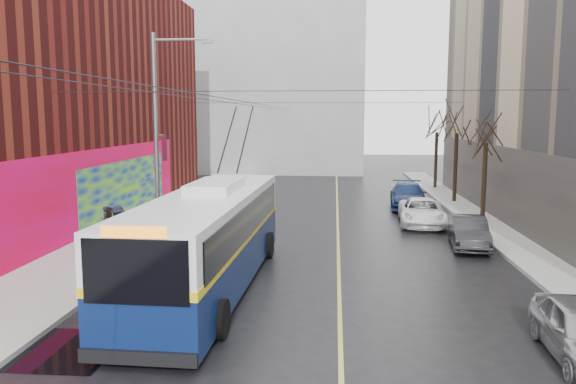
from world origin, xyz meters
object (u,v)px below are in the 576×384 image
at_px(streetlight_pole, 160,133).
at_px(pedestrian_b, 111,226).
at_px(parked_car_c, 422,212).
at_px(pedestrian_c, 118,226).
at_px(pedestrian_a, 108,223).
at_px(tree_near, 487,128).
at_px(tree_far, 437,122).
at_px(trolleybus, 209,238).
at_px(parked_car_d, 408,196).
at_px(following_car, 234,207).
at_px(parked_car_b, 469,232).
at_px(tree_mid, 457,121).

bearing_deg(streetlight_pole, pedestrian_b, -158.14).
relative_size(parked_car_c, pedestrian_c, 2.84).
xyz_separation_m(pedestrian_a, pedestrian_b, (0.40, -0.63, 0.03)).
relative_size(tree_near, pedestrian_c, 3.74).
bearing_deg(tree_near, tree_far, 90.00).
bearing_deg(tree_near, pedestrian_c, -156.67).
height_order(tree_near, pedestrian_b, tree_near).
xyz_separation_m(trolleybus, parked_car_d, (8.50, 16.95, -0.91)).
xyz_separation_m(parked_car_c, pedestrian_a, (-14.33, -5.56, 0.24)).
xyz_separation_m(streetlight_pole, following_car, (2.05, 6.01, -4.14)).
height_order(trolleybus, pedestrian_a, trolleybus).
bearing_deg(parked_car_b, trolleybus, -140.15).
height_order(following_car, pedestrian_b, pedestrian_b).
bearing_deg(trolleybus, streetlight_pole, 121.25).
bearing_deg(pedestrian_a, parked_car_c, -58.35).
distance_m(parked_car_d, following_car, 11.04).
bearing_deg(trolleybus, tree_mid, 60.09).
distance_m(parked_car_c, following_car, 9.91).
xyz_separation_m(tree_near, parked_car_b, (-2.00, -5.58, -4.31)).
xyz_separation_m(parked_car_d, pedestrian_b, (-13.93, -11.70, 0.20)).
bearing_deg(streetlight_pole, tree_far, 52.88).
bearing_deg(following_car, tree_near, 0.18).
bearing_deg(tree_far, following_car, -133.10).
distance_m(parked_car_c, parked_car_d, 5.51).
bearing_deg(tree_mid, parked_car_d, -146.76).
bearing_deg(pedestrian_a, following_car, -25.22).
bearing_deg(pedestrian_b, streetlight_pole, -24.14).
bearing_deg(pedestrian_c, pedestrian_b, 5.89).
height_order(tree_near, trolleybus, tree_near).
bearing_deg(tree_far, pedestrian_b, -129.48).
height_order(parked_car_d, pedestrian_b, pedestrian_b).
height_order(tree_near, pedestrian_c, tree_near).
height_order(tree_far, trolleybus, tree_far).
height_order(parked_car_d, pedestrian_c, pedestrian_c).
bearing_deg(parked_car_b, tree_near, 76.41).
bearing_deg(following_car, trolleybus, -83.20).
bearing_deg(trolleybus, parked_car_c, 55.02).
distance_m(streetlight_pole, tree_mid, 19.96).
xyz_separation_m(tree_mid, pedestrian_c, (-16.64, -14.18, -4.25)).
distance_m(trolleybus, pedestrian_c, 6.97).
bearing_deg(following_car, pedestrian_c, -116.07).
bearing_deg(parked_car_d, pedestrian_b, -135.76).
distance_m(trolleybus, pedestrian_b, 7.58).
bearing_deg(following_car, tree_mid, 28.32).
bearing_deg(tree_near, pedestrian_a, -160.61).
distance_m(tree_far, pedestrian_c, 27.25).
bearing_deg(tree_mid, following_car, -151.90).
relative_size(pedestrian_a, pedestrian_b, 0.96).
xyz_separation_m(parked_car_b, pedestrian_a, (-15.53, -0.59, 0.24)).
distance_m(tree_near, following_car, 13.77).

